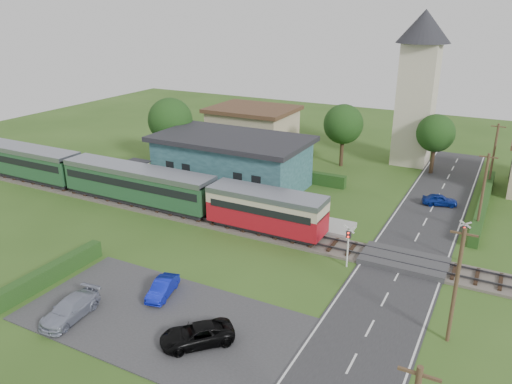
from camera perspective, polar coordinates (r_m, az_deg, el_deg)
The scene contains 29 objects.
ground at distance 39.83m, azimuth 1.66°, elevation -6.18°, with size 120.00×120.00×0.00m, color #2D4C19.
railway_track at distance 41.41m, azimuth 2.90°, elevation -4.94°, with size 76.00×3.20×0.49m.
road at distance 37.06m, azimuth 15.85°, elevation -9.16°, with size 6.00×70.00×0.05m, color #28282B.
car_park at distance 31.79m, azimuth -10.81°, elevation -14.05°, with size 17.00×9.00×0.08m, color #333335.
crossing_deck at distance 38.71m, azimuth 16.54°, elevation -7.56°, with size 6.20×3.40×0.45m, color #333335.
platform at distance 48.49m, azimuth -6.23°, elevation -0.98°, with size 30.00×3.00×0.45m, color gray.
equipment_hut at distance 52.66m, azimuth -13.55°, elevation 2.07°, with size 2.30×2.30×2.55m.
station_building at distance 52.29m, azimuth -2.80°, elevation 3.59°, with size 16.00×9.00×5.30m.
train at distance 50.44m, azimuth -16.10°, elevation 1.53°, with size 43.20×2.90×3.40m.
church_tower at distance 61.40m, azimuth 18.12°, elevation 12.35°, with size 6.00×6.00×17.60m.
house_west at distance 66.43m, azimuth -0.37°, elevation 7.37°, with size 10.80×8.80×5.50m.
hedge_carpark at distance 37.50m, azimuth -22.49°, elevation -8.65°, with size 0.80×9.00×1.20m, color #193814.
hedge_roadside at distance 51.03m, azimuth 24.53°, elevation -1.23°, with size 0.80×18.00×1.20m, color #193814.
hedge_station at distance 56.64m, azimuth -0.45°, elevation 2.79°, with size 22.00×0.80×1.30m, color #193814.
tree_a at distance 59.50m, azimuth -9.76°, elevation 8.07°, with size 5.20×5.20×8.00m.
tree_b at distance 59.16m, azimuth 9.95°, elevation 7.63°, with size 4.60×4.60×7.34m.
tree_c at distance 59.00m, azimuth 19.85°, elevation 6.32°, with size 4.20×4.20×6.78m.
utility_pole_b at distance 29.67m, azimuth 21.89°, elevation -9.84°, with size 1.40×0.22×7.00m.
utility_pole_c at distance 44.37m, azimuth 24.47°, elevation -0.15°, with size 1.40×0.22×7.00m.
utility_pole_d at distance 55.86m, azimuth 25.49°, elevation 3.69°, with size 1.40×0.22×7.00m.
crossing_signal_near at distance 36.47m, azimuth 10.50°, elevation -5.44°, with size 0.84×0.28×3.28m.
crossing_signal_far at distance 39.69m, azimuth 22.63°, elevation -4.55°, with size 0.84×0.28×3.28m.
streetlamp_west at distance 65.86m, azimuth -7.87°, elevation 7.28°, with size 0.30×0.30×5.15m.
car_on_road at distance 50.50m, azimuth 20.26°, elevation -0.85°, with size 1.29×3.20×1.09m, color navy.
car_park_blue at distance 33.68m, azimuth -10.63°, elevation -10.73°, with size 1.13×3.25×1.07m, color #0C18AA.
car_park_silver at distance 32.93m, azimuth -20.49°, elevation -12.42°, with size 1.72×4.22×1.22m, color #9197AC.
car_park_dark at distance 29.15m, azimuth -6.77°, elevation -15.89°, with size 1.91×4.14×1.15m, color black.
pedestrian_near at distance 44.98m, azimuth -0.72°, elevation -1.19°, with size 0.59×0.39×1.62m, color gray.
pedestrian_far at distance 51.76m, azimuth -12.41°, elevation 1.19°, with size 0.72×0.56×1.48m, color gray.
Camera 1 is at (15.61, -31.99, 17.87)m, focal length 35.00 mm.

